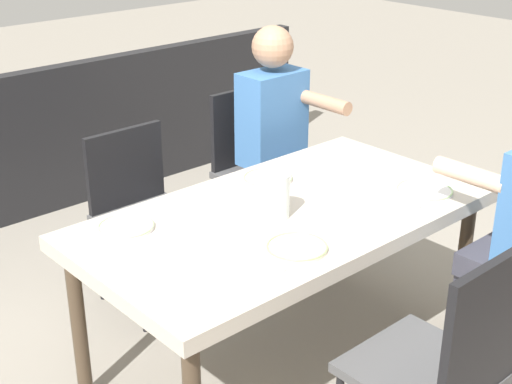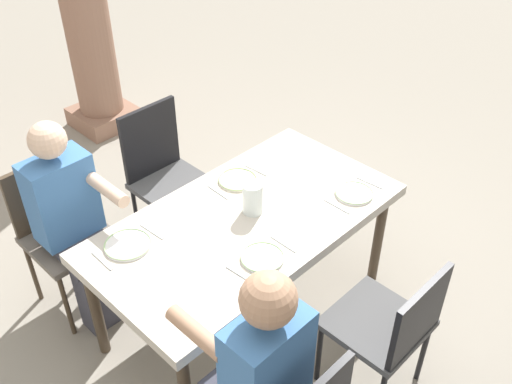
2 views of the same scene
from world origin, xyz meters
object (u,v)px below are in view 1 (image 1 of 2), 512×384
(diner_woman_green, at_px, (281,142))
(plate_2, at_px, (297,247))
(plate_0, at_px, (425,190))
(plate_1, at_px, (268,178))
(chair_west_south, at_px, (257,161))
(plate_3, at_px, (126,227))
(dining_table, at_px, (285,225))
(chair_mid_south, at_px, (142,205))
(chair_mid_north, at_px, (447,362))
(water_pitcher, at_px, (276,198))

(diner_woman_green, bearing_deg, plate_2, 49.07)
(plate_0, distance_m, plate_1, 0.67)
(plate_2, bearing_deg, chair_west_south, -125.97)
(chair_west_south, bearing_deg, plate_3, 26.19)
(dining_table, relative_size, chair_mid_south, 1.97)
(dining_table, bearing_deg, diner_woman_green, -132.51)
(chair_mid_north, relative_size, diner_woman_green, 0.75)
(chair_mid_south, relative_size, water_pitcher, 4.80)
(plate_2, bearing_deg, dining_table, -126.48)
(water_pitcher, bearing_deg, dining_table, -169.52)
(chair_west_south, relative_size, water_pitcher, 5.14)
(chair_mid_south, bearing_deg, plate_1, 115.95)
(chair_mid_north, bearing_deg, water_pitcher, -93.83)
(chair_mid_south, bearing_deg, dining_table, 98.03)
(plate_0, relative_size, plate_1, 1.10)
(dining_table, distance_m, chair_mid_north, 0.89)
(chair_mid_south, relative_size, plate_0, 3.62)
(chair_mid_north, bearing_deg, plate_0, -138.21)
(diner_woman_green, xyz_separation_m, plate_0, (0.06, 0.95, 0.05))
(plate_3, relative_size, water_pitcher, 1.20)
(plate_1, relative_size, plate_2, 0.97)
(plate_1, xyz_separation_m, plate_2, (0.36, 0.54, -0.00))
(dining_table, distance_m, plate_2, 0.34)
(plate_1, height_order, plate_3, same)
(diner_woman_green, distance_m, plate_3, 1.26)
(dining_table, relative_size, diner_woman_green, 1.31)
(diner_woman_green, height_order, plate_3, diner_woman_green)
(chair_west_south, xyz_separation_m, chair_mid_south, (0.75, 0.00, -0.03))
(diner_woman_green, relative_size, water_pitcher, 7.23)
(chair_west_south, bearing_deg, chair_mid_south, 0.29)
(chair_mid_south, xyz_separation_m, water_pitcher, (-0.06, 0.88, 0.31))
(chair_mid_south, xyz_separation_m, plate_1, (-0.29, 0.59, 0.24))
(chair_west_south, distance_m, plate_0, 1.15)
(plate_0, relative_size, plate_2, 1.06)
(diner_woman_green, bearing_deg, plate_0, 86.08)
(plate_1, height_order, plate_2, same)
(plate_0, height_order, water_pitcher, water_pitcher)
(chair_mid_south, distance_m, plate_3, 0.77)
(chair_west_south, bearing_deg, dining_table, 54.19)
(plate_3, height_order, water_pitcher, water_pitcher)
(chair_mid_south, distance_m, water_pitcher, 0.93)
(chair_west_south, bearing_deg, plate_2, 54.03)
(chair_west_south, height_order, plate_0, chair_west_south)
(dining_table, height_order, chair_west_south, chair_west_south)
(plate_2, bearing_deg, water_pitcher, -117.50)
(diner_woman_green, height_order, water_pitcher, diner_woman_green)
(chair_west_south, bearing_deg, plate_1, 51.84)
(plate_2, distance_m, plate_3, 0.66)
(dining_table, height_order, diner_woman_green, diner_woman_green)
(plate_0, height_order, plate_2, same)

